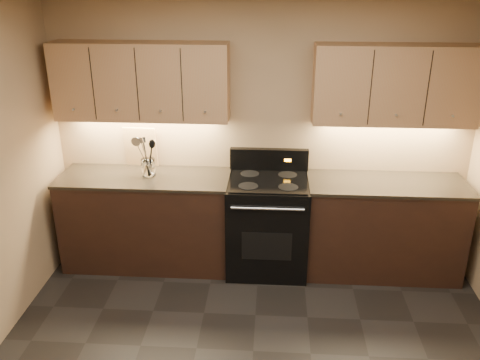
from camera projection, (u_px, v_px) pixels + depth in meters
The scene contains 15 objects.
ceiling at pixel (255, 0), 2.54m from camera, with size 4.00×4.00×0.00m, color silver.
wall_back at pixel (261, 132), 4.88m from camera, with size 4.00×0.04×2.60m, color tan.
counter_left at pixel (147, 220), 4.99m from camera, with size 1.62×0.62×0.93m.
counter_right at pixel (383, 227), 4.85m from camera, with size 1.46×0.62×0.93m.
stove at pixel (267, 223), 4.89m from camera, with size 0.76×0.68×1.14m.
upper_cab_left at pixel (141, 81), 4.62m from camera, with size 1.60×0.30×0.70m, color #A57F52.
upper_cab_right at pixel (396, 85), 4.48m from camera, with size 1.44×0.30×0.70m, color #A57F52.
outlet_plate at pixel (130, 147), 5.02m from camera, with size 0.09×0.01×0.12m, color #B2B5BA.
utensil_crock at pixel (148, 168), 4.80m from camera, with size 0.15×0.15×0.16m.
cutting_board at pixel (141, 147), 4.98m from camera, with size 0.32×0.02×0.41m, color tan.
wooden_spoon at pixel (144, 158), 4.76m from camera, with size 0.06×0.06×0.33m, color tan, non-canonical shape.
black_spoon at pixel (148, 156), 4.79m from camera, with size 0.06×0.06×0.34m, color black, non-canonical shape.
black_turner at pixel (148, 156), 4.73m from camera, with size 0.08×0.08×0.37m, color black, non-canonical shape.
steel_spatula at pixel (151, 155), 4.75m from camera, with size 0.08×0.08×0.38m, color silver, non-canonical shape.
steel_skimmer at pixel (150, 156), 4.74m from camera, with size 0.09×0.09×0.37m, color silver, non-canonical shape.
Camera 1 is at (0.11, -2.69, 2.74)m, focal length 38.00 mm.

